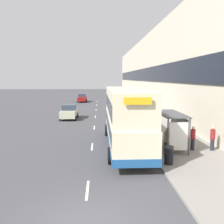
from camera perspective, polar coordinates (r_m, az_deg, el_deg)
pavement at (r=47.19m, az=4.38°, el=1.63°), size 5.00×93.00×0.14m
terrace_facade at (r=47.61m, az=9.29°, el=9.19°), size 3.10×93.00×12.74m
lane_mark_0 at (r=11.99m, az=-5.63°, el=-17.29°), size 0.12×2.00×0.01m
lane_mark_1 at (r=18.83m, az=-4.56°, el=-7.90°), size 0.12×2.00×0.01m
lane_mark_2 at (r=25.90m, az=-4.09°, el=-3.56°), size 0.12×2.00×0.01m
lane_mark_3 at (r=33.06m, az=-3.82°, el=-1.10°), size 0.12×2.00×0.01m
lane_mark_4 at (r=40.27m, az=-3.65°, el=0.49°), size 0.12×2.00×0.01m
lane_mark_5 at (r=47.49m, az=-3.53°, el=1.59°), size 0.12×2.00×0.01m
lane_mark_6 at (r=54.72m, az=-3.44°, el=2.41°), size 0.12×2.00×0.01m
bus_shelter at (r=18.01m, az=13.97°, el=-2.72°), size 1.60×4.20×2.48m
double_decker_bus_near at (r=18.18m, az=3.16°, el=-1.09°), size 2.85×11.37×4.30m
car_0 at (r=54.02m, az=-6.84°, el=3.22°), size 1.93×4.23×1.77m
car_1 at (r=31.69m, az=-9.78°, el=0.03°), size 2.05×4.01×1.81m
pedestrian_at_shelter at (r=23.80m, az=15.13°, el=-2.39°), size 0.33×0.33×1.68m
pedestrian_1 at (r=18.12m, az=17.98°, el=-5.66°), size 0.33×0.33×1.67m
pedestrian_2 at (r=18.52m, az=22.00°, el=-5.56°), size 0.33×0.33×1.67m
pedestrian_3 at (r=16.72m, az=12.44°, el=-6.49°), size 0.34×0.34×1.71m
litter_bin at (r=14.94m, az=12.86°, el=-9.59°), size 0.55×0.55×1.05m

